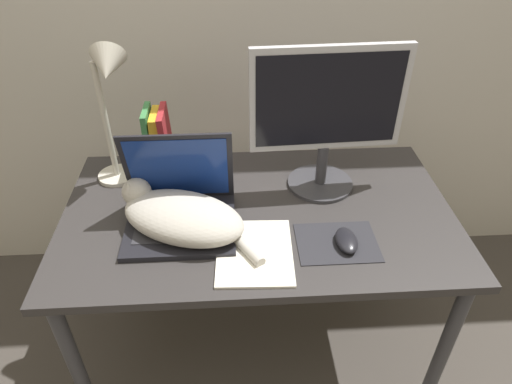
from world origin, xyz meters
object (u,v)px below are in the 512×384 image
desk_lamp (109,93)px  external_monitor (327,114)px  notepad (255,252)px  book_row (159,141)px  computer_mouse (346,240)px  laptop (180,208)px  cat (180,215)px

desk_lamp → external_monitor: bearing=-5.1°
notepad → book_row: bearing=123.9°
external_monitor → computer_mouse: 0.39m
external_monitor → computer_mouse: (0.02, -0.30, -0.25)m
desk_lamp → notepad: (0.42, -0.38, -0.33)m
laptop → notepad: laptop is taller
cat → book_row: size_ratio=1.91×
cat → computer_mouse: bearing=-11.2°
computer_mouse → notepad: computer_mouse is taller
laptop → external_monitor: size_ratio=0.68×
book_row → external_monitor: bearing=-13.8°
laptop → cat: 0.04m
desk_lamp → notepad: bearing=-42.0°
external_monitor → book_row: size_ratio=2.06×
book_row → desk_lamp: (-0.11, -0.08, 0.22)m
external_monitor → desk_lamp: desk_lamp is taller
cat → external_monitor: external_monitor is taller
laptop → desk_lamp: 0.41m
cat → desk_lamp: 0.43m
cat → book_row: (-0.09, 0.34, 0.06)m
laptop → desk_lamp: size_ratio=0.67×
cat → book_row: bearing=105.2°
computer_mouse → cat: bearing=168.8°
laptop → external_monitor: (0.46, 0.17, 0.21)m
external_monitor → book_row: (-0.55, 0.14, -0.15)m
cat → notepad: bearing=-27.9°
external_monitor → computer_mouse: bearing=-85.6°
cat → external_monitor: (0.46, 0.21, 0.21)m
laptop → computer_mouse: (0.48, -0.13, -0.04)m
external_monitor → notepad: size_ratio=1.75×
computer_mouse → desk_lamp: (-0.69, 0.36, 0.31)m
external_monitor → computer_mouse: size_ratio=4.40×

